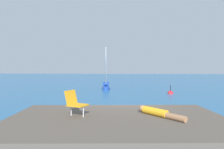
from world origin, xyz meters
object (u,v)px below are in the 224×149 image
Objects in this scene: sailboat_near at (106,87)px; person_sunbather at (158,113)px; marker_buoy at (170,94)px; beach_chair at (75,102)px.

person_sunbather is at bearing -174.55° from sailboat_near.
person_sunbather reaches higher than marker_buoy.
person_sunbather is at bearing 26.56° from beach_chair.
marker_buoy is (5.58, 14.11, -1.41)m from beach_chair.
sailboat_near is at bearing 151.29° from marker_buoy.
sailboat_near is 3.92× the size of person_sunbather.
marker_buoy is at bearing -125.37° from sailboat_near.
person_sunbather is (3.78, -17.63, 0.80)m from sailboat_near.
marker_buoy is at bearing 90.63° from beach_chair.
sailboat_near is at bearing 150.25° from person_sunbather.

